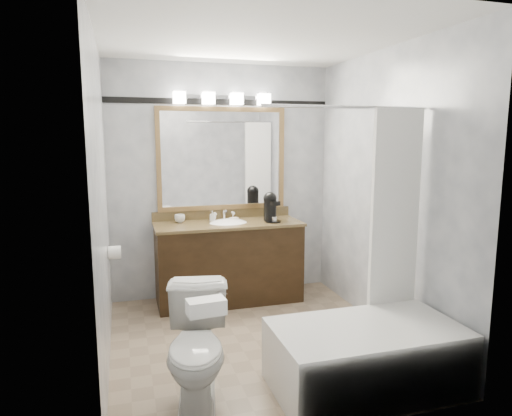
{
  "coord_description": "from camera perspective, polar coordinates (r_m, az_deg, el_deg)",
  "views": [
    {
      "loc": [
        -1.05,
        -3.55,
        1.75
      ],
      "look_at": [
        0.11,
        0.35,
        1.1
      ],
      "focal_mm": 32.0,
      "sensor_mm": 36.0,
      "label": 1
    }
  ],
  "objects": [
    {
      "name": "room",
      "position": [
        3.73,
        -0.03,
        1.37
      ],
      "size": [
        2.42,
        2.62,
        2.52
      ],
      "color": "gray",
      "rests_on": "ground"
    },
    {
      "name": "vanity",
      "position": [
        4.86,
        -3.44,
        -6.55
      ],
      "size": [
        1.53,
        0.58,
        0.97
      ],
      "color": "black",
      "rests_on": "ground"
    },
    {
      "name": "mirror",
      "position": [
        4.95,
        -4.26,
        6.14
      ],
      "size": [
        1.4,
        0.04,
        1.1
      ],
      "color": "#9B7646",
      "rests_on": "room"
    },
    {
      "name": "vanity_light_bar",
      "position": [
        4.91,
        -4.21,
        13.52
      ],
      "size": [
        1.02,
        0.14,
        0.12
      ],
      "color": "silver",
      "rests_on": "room"
    },
    {
      "name": "accent_stripe",
      "position": [
        4.97,
        -4.37,
        13.07
      ],
      "size": [
        2.4,
        0.01,
        0.06
      ],
      "primitive_type": "cube",
      "color": "black",
      "rests_on": "room"
    },
    {
      "name": "bathtub",
      "position": [
        3.43,
        13.8,
        -16.59
      ],
      "size": [
        1.3,
        0.75,
        1.96
      ],
      "color": "white",
      "rests_on": "ground"
    },
    {
      "name": "tp_roll",
      "position": [
        4.34,
        -17.26,
        -5.34
      ],
      "size": [
        0.11,
        0.12,
        0.12
      ],
      "primitive_type": "cylinder",
      "rotation": [
        0.0,
        1.57,
        0.0
      ],
      "color": "white",
      "rests_on": "room"
    },
    {
      "name": "toilet",
      "position": [
        3.14,
        -7.34,
        -16.98
      ],
      "size": [
        0.55,
        0.8,
        0.75
      ],
      "primitive_type": "imported",
      "rotation": [
        0.0,
        0.0,
        -0.18
      ],
      "color": "white",
      "rests_on": "ground"
    },
    {
      "name": "tissue_box",
      "position": [
        2.65,
        -6.25,
        -12.16
      ],
      "size": [
        0.22,
        0.14,
        0.09
      ],
      "primitive_type": "cube",
      "rotation": [
        0.0,
        0.0,
        0.09
      ],
      "color": "white",
      "rests_on": "toilet"
    },
    {
      "name": "coffee_maker",
      "position": [
        4.79,
        1.82,
        0.2
      ],
      "size": [
        0.17,
        0.2,
        0.31
      ],
      "rotation": [
        0.0,
        0.0,
        0.35
      ],
      "color": "black",
      "rests_on": "vanity"
    },
    {
      "name": "cup_left",
      "position": [
        4.82,
        -9.5,
        -1.31
      ],
      "size": [
        0.13,
        0.13,
        0.09
      ],
      "primitive_type": "imported",
      "rotation": [
        0.0,
        0.0,
        -0.24
      ],
      "color": "white",
      "rests_on": "vanity"
    },
    {
      "name": "soap_bottle_a",
      "position": [
        4.86,
        -5.48,
        -1.0
      ],
      "size": [
        0.06,
        0.06,
        0.11
      ],
      "primitive_type": "imported",
      "rotation": [
        0.0,
        0.0,
        -0.38
      ],
      "color": "white",
      "rests_on": "vanity"
    },
    {
      "name": "soap_bar",
      "position": [
        4.9,
        -2.79,
        -1.36
      ],
      "size": [
        0.1,
        0.08,
        0.03
      ],
      "primitive_type": "cube",
      "rotation": [
        0.0,
        0.0,
        0.35
      ],
      "color": "beige",
      "rests_on": "vanity"
    }
  ]
}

